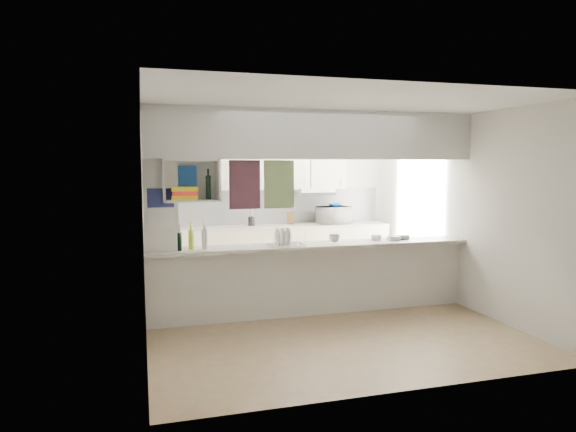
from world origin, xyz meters
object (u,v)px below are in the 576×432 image
object	(u,v)px
bowl	(335,205)
wine_bottles	(192,239)
microwave	(334,215)
dish_rack	(286,238)

from	to	relation	value
bowl	wine_bottles	xyz separation A→B (m)	(-2.62, -2.06, -0.20)
microwave	wine_bottles	bearing A→B (deg)	33.04
bowl	microwave	bearing A→B (deg)	91.59
bowl	dish_rack	size ratio (longest dim) A/B	0.50
bowl	dish_rack	bearing A→B (deg)	-125.29
microwave	dish_rack	xyz separation A→B (m)	(-1.45, -2.09, -0.06)
bowl	wine_bottles	distance (m)	3.34
dish_rack	bowl	bearing A→B (deg)	52.22
wine_bottles	microwave	bearing A→B (deg)	38.69
microwave	bowl	distance (m)	0.18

